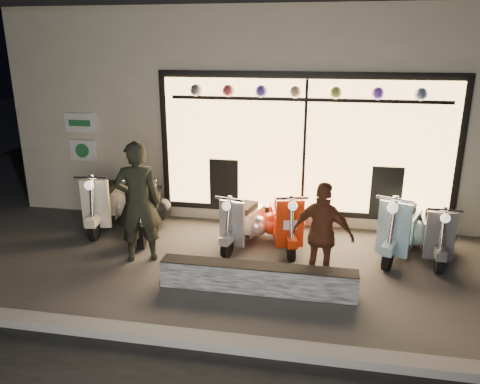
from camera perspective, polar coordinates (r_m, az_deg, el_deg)
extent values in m
plane|color=#383533|center=(7.38, 0.25, -9.26)|extent=(40.00, 40.00, 0.00)
cube|color=slate|center=(5.68, -3.55, -17.73)|extent=(40.00, 0.25, 0.12)
cube|color=beige|center=(11.61, 4.77, 10.98)|extent=(10.00, 6.00, 4.00)
cube|color=black|center=(11.56, 5.05, 21.37)|extent=(10.20, 6.20, 0.20)
cube|color=black|center=(8.65, 7.88, 5.55)|extent=(5.45, 0.06, 2.65)
cube|color=#FFBF6B|center=(8.61, 7.87, 5.49)|extent=(5.20, 0.04, 2.40)
cube|color=black|center=(8.44, 8.10, 11.08)|extent=(4.90, 0.06, 0.06)
cube|color=white|center=(9.81, -18.91, 7.98)|extent=(0.65, 0.04, 0.38)
cube|color=white|center=(9.91, -18.60, 4.85)|extent=(0.55, 0.04, 0.42)
cube|color=black|center=(6.67, 2.13, -10.45)|extent=(2.76, 0.28, 0.40)
cylinder|color=black|center=(7.67, -1.60, -6.88)|extent=(0.17, 0.33, 0.32)
cylinder|color=black|center=(8.45, 1.19, -4.47)|extent=(0.19, 0.34, 0.32)
cube|color=silver|center=(7.69, -0.98, -3.85)|extent=(0.43, 0.17, 0.77)
cube|color=silver|center=(8.29, 0.94, -3.44)|extent=(0.54, 0.73, 0.43)
cube|color=black|center=(8.12, 0.69, -1.93)|extent=(0.38, 0.57, 0.11)
sphere|color=#FFF2CC|center=(7.38, -1.68, -1.75)|extent=(0.17, 0.17, 0.14)
cylinder|color=black|center=(7.59, 6.24, -7.17)|extent=(0.18, 0.35, 0.34)
cylinder|color=black|center=(8.49, 5.14, -4.38)|extent=(0.20, 0.35, 0.34)
cube|color=red|center=(7.63, 6.08, -3.89)|extent=(0.46, 0.18, 0.81)
cube|color=red|center=(8.32, 5.28, -3.31)|extent=(0.57, 0.77, 0.45)
cube|color=black|center=(8.13, 5.43, -1.74)|extent=(0.40, 0.60, 0.12)
sphere|color=#FFF2CC|center=(7.30, 6.46, -1.70)|extent=(0.18, 0.18, 0.15)
cylinder|color=black|center=(8.16, -11.90, -5.47)|extent=(0.20, 0.40, 0.38)
cylinder|color=black|center=(9.19, -10.99, -2.72)|extent=(0.23, 0.40, 0.38)
cube|color=black|center=(8.22, -11.88, -2.01)|extent=(0.52, 0.21, 0.92)
cube|color=black|center=(9.01, -11.16, -1.56)|extent=(0.65, 0.88, 0.52)
cube|color=black|center=(8.80, -11.37, 0.13)|extent=(0.46, 0.69, 0.13)
sphere|color=#FFF2CC|center=(7.85, -12.32, 0.40)|extent=(0.21, 0.21, 0.17)
cylinder|color=black|center=(8.68, -17.39, -4.52)|extent=(0.16, 0.38, 0.37)
cylinder|color=black|center=(9.64, -15.39, -2.12)|extent=(0.18, 0.38, 0.37)
cube|color=beige|center=(8.74, -17.18, -1.41)|extent=(0.50, 0.15, 0.88)
cube|color=beige|center=(9.47, -15.68, -1.05)|extent=(0.56, 0.82, 0.50)
cube|color=black|center=(9.28, -16.03, 0.50)|extent=(0.39, 0.64, 0.13)
sphere|color=#FFF2CC|center=(8.40, -17.94, 0.78)|extent=(0.18, 0.18, 0.16)
cylinder|color=black|center=(7.59, 17.54, -7.82)|extent=(0.23, 0.38, 0.36)
cylinder|color=black|center=(8.56, 19.27, -5.05)|extent=(0.25, 0.39, 0.36)
cube|color=#8FBCCA|center=(7.63, 18.23, -4.33)|extent=(0.49, 0.24, 0.88)
cube|color=#8FBCCA|center=(8.38, 19.27, -3.88)|extent=(0.68, 0.86, 0.49)
cube|color=black|center=(8.18, 19.32, -2.17)|extent=(0.49, 0.67, 0.13)
sphere|color=#FFF2CC|center=(7.27, 18.12, -1.89)|extent=(0.21, 0.21, 0.16)
cylinder|color=black|center=(7.77, 23.07, -8.02)|extent=(0.12, 0.33, 0.32)
cylinder|color=black|center=(8.63, 22.23, -5.36)|extent=(0.13, 0.33, 0.32)
cube|color=#585B60|center=(7.81, 23.20, -4.96)|extent=(0.44, 0.10, 0.78)
cube|color=#585B60|center=(8.47, 22.47, -4.36)|extent=(0.44, 0.69, 0.44)
cube|color=black|center=(8.29, 22.76, -2.90)|extent=(0.30, 0.55, 0.11)
sphere|color=#FFF2CC|center=(7.49, 23.75, -2.94)|extent=(0.15, 0.15, 0.14)
imported|color=black|center=(7.48, -12.31, -1.23)|extent=(0.83, 0.68, 1.95)
imported|color=brown|center=(6.74, 10.06, -5.12)|extent=(0.96, 0.61, 1.53)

